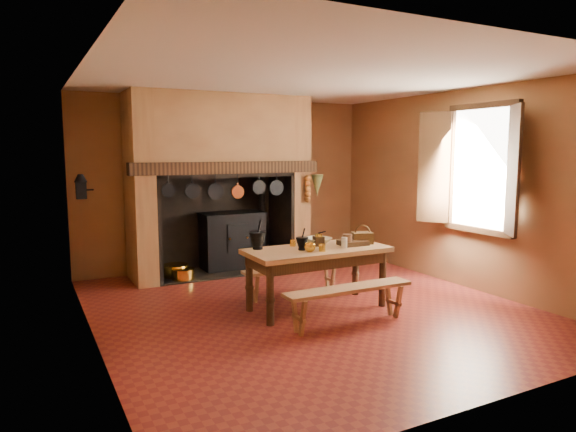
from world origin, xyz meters
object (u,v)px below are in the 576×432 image
object	(u,v)px
iron_range	(233,240)
wicker_basket	(362,237)
mixing_bowl	(317,241)
bench_front	(349,297)
work_table	(317,258)
coffee_grinder	(319,240)

from	to	relation	value
iron_range	wicker_basket	world-z (taller)	iron_range
mixing_bowl	wicker_basket	distance (m)	0.58
iron_range	wicker_basket	distance (m)	2.65
iron_range	mixing_bowl	bearing A→B (deg)	-83.15
wicker_basket	bench_front	bearing A→B (deg)	-112.59
work_table	wicker_basket	xyz separation A→B (m)	(0.68, 0.01, 0.20)
iron_range	wicker_basket	xyz separation A→B (m)	(0.80, -2.51, 0.36)
work_table	mixing_bowl	world-z (taller)	mixing_bowl
work_table	bench_front	bearing A→B (deg)	-90.00
iron_range	work_table	bearing A→B (deg)	-87.18
iron_range	coffee_grinder	size ratio (longest dim) A/B	8.70
work_table	bench_front	xyz separation A→B (m)	(0.00, -0.69, -0.31)
work_table	coffee_grinder	size ratio (longest dim) A/B	9.54
coffee_grinder	wicker_basket	xyz separation A→B (m)	(0.58, -0.12, 0.01)
coffee_grinder	iron_range	bearing A→B (deg)	104.27
work_table	iron_range	bearing A→B (deg)	92.82
coffee_grinder	wicker_basket	bearing A→B (deg)	-2.57
mixing_bowl	iron_range	bearing A→B (deg)	96.85
work_table	wicker_basket	size ratio (longest dim) A/B	5.76
mixing_bowl	work_table	bearing A→B (deg)	-121.37
coffee_grinder	wicker_basket	distance (m)	0.59
iron_range	mixing_bowl	world-z (taller)	iron_range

